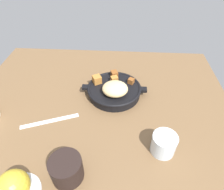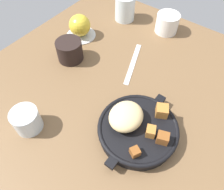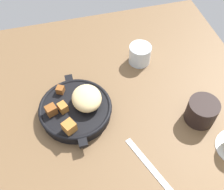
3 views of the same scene
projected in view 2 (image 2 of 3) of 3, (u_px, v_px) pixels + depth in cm
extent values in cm
cube|color=brown|center=(115.00, 102.00, 67.81)|extent=(101.25, 92.61, 2.40)
cylinder|color=black|center=(138.00, 130.00, 58.64)|extent=(20.52, 20.52, 3.45)
torus|color=black|center=(138.00, 128.00, 57.49)|extent=(21.31, 21.31, 1.20)
cube|color=black|center=(160.00, 100.00, 63.22)|extent=(2.64, 2.40, 1.20)
cube|color=black|center=(112.00, 163.00, 52.14)|extent=(2.64, 2.40, 1.20)
ellipsoid|color=#DBBC7F|center=(126.00, 116.00, 56.45)|extent=(9.58, 8.52, 4.79)
cube|color=brown|center=(135.00, 152.00, 52.09)|extent=(2.85, 2.86, 2.12)
cube|color=brown|center=(163.00, 138.00, 53.85)|extent=(3.31, 3.53, 2.85)
cube|color=#A86B2D|center=(151.00, 131.00, 55.06)|extent=(3.29, 3.09, 2.62)
cube|color=#A86B2D|center=(162.00, 111.00, 58.47)|extent=(4.19, 4.19, 3.10)
cylinder|color=#B7BABF|center=(81.00, 35.00, 85.17)|extent=(11.26, 11.26, 0.60)
sphere|color=gold|center=(80.00, 25.00, 81.76)|extent=(7.98, 7.98, 7.98)
cube|color=silver|center=(133.00, 63.00, 76.04)|extent=(19.25, 8.55, 0.36)
cylinder|color=silver|center=(125.00, 8.00, 88.21)|extent=(7.92, 7.92, 9.79)
cylinder|color=silver|center=(167.00, 23.00, 84.23)|extent=(8.53, 8.53, 7.18)
cylinder|color=black|center=(70.00, 50.00, 74.94)|extent=(8.74, 8.74, 7.13)
cylinder|color=silver|center=(27.00, 120.00, 58.76)|extent=(7.36, 7.36, 6.54)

